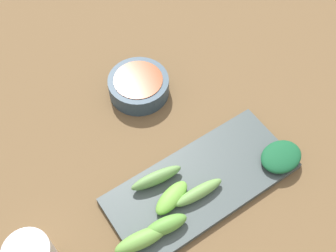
% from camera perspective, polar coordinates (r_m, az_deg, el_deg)
% --- Properties ---
extents(tabletop, '(2.10, 2.10, 0.02)m').
position_cam_1_polar(tabletop, '(0.79, 1.64, -1.42)').
color(tabletop, brown).
rests_on(tabletop, ground).
extents(sauce_bowl, '(0.11, 0.11, 0.04)m').
position_cam_1_polar(sauce_bowl, '(0.82, -3.90, 5.40)').
color(sauce_bowl, '#2F4455').
rests_on(sauce_bowl, tabletop).
extents(serving_plate, '(0.14, 0.32, 0.01)m').
position_cam_1_polar(serving_plate, '(0.73, 4.42, -7.52)').
color(serving_plate, '#424E4E').
rests_on(serving_plate, tabletop).
extents(broccoli_stalk_0, '(0.04, 0.07, 0.03)m').
position_cam_1_polar(broccoli_stalk_0, '(0.68, -0.29, -13.02)').
color(broccoli_stalk_0, '#5FA03E').
rests_on(broccoli_stalk_0, serving_plate).
extents(broccoli_leafy_1, '(0.06, 0.07, 0.02)m').
position_cam_1_polar(broccoli_leafy_1, '(0.76, 14.73, -3.95)').
color(broccoli_leafy_1, '#175931').
rests_on(broccoli_leafy_1, serving_plate).
extents(broccoli_stalk_2, '(0.03, 0.09, 0.03)m').
position_cam_1_polar(broccoli_stalk_2, '(0.71, -1.55, -6.88)').
color(broccoli_stalk_2, '#6B9F53').
rests_on(broccoli_stalk_2, serving_plate).
extents(broccoli_stalk_3, '(0.05, 0.08, 0.02)m').
position_cam_1_polar(broccoli_stalk_3, '(0.70, 0.48, -9.47)').
color(broccoli_stalk_3, '#71B741').
rests_on(broccoli_stalk_3, serving_plate).
extents(broccoli_stalk_4, '(0.03, 0.09, 0.02)m').
position_cam_1_polar(broccoli_stalk_4, '(0.70, 4.07, -8.77)').
color(broccoli_stalk_4, '#6EA24F').
rests_on(broccoli_stalk_4, serving_plate).
extents(broccoli_stalk_5, '(0.04, 0.09, 0.03)m').
position_cam_1_polar(broccoli_stalk_5, '(0.67, -3.56, -14.78)').
color(broccoli_stalk_5, '#6CA745').
rests_on(broccoli_stalk_5, serving_plate).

